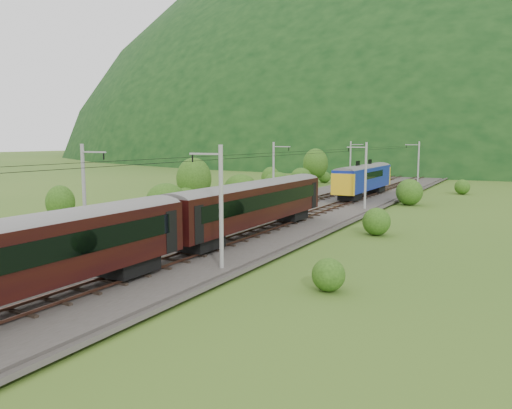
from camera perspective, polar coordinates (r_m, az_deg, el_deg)
The scene contains 15 objects.
ground at distance 36.63m, azimuth -12.17°, elevation -6.34°, with size 600.00×600.00×0.00m, color #385A1C.
railbed at distance 44.43m, azimuth -3.70°, elevation -3.57°, with size 14.00×220.00×0.30m, color #38332D.
track_left at distance 45.70m, azimuth -6.24°, elevation -3.00°, with size 2.40×220.00×0.27m.
track_right at distance 43.17m, azimuth -1.00°, elevation -3.58°, with size 2.40×220.00×0.27m.
catenary_left at distance 65.92m, azimuth 2.07°, elevation 3.85°, with size 2.54×192.28×8.00m.
catenary_right at distance 61.41m, azimuth 12.35°, elevation 3.42°, with size 2.54×192.28×8.00m.
overhead_wires at distance 43.64m, azimuth -3.77°, elevation 5.43°, with size 4.83×198.00×0.03m.
mountain_main at distance 287.85m, azimuth 24.22°, elevation 5.07°, with size 504.00×360.00×244.00m, color black.
mountain_ridge at distance 356.97m, azimuth 5.13°, elevation 6.03°, with size 336.00×280.00×132.00m, color black.
train at distance 25.96m, azimuth -26.54°, elevation -4.37°, with size 3.11×124.64×5.41m.
hazard_post_near at distance 74.89m, azimuth 9.89°, elevation 1.48°, with size 0.15×0.15×1.38m, color red.
hazard_post_far at distance 56.02m, azimuth 4.02°, elevation -0.34°, with size 0.16×0.16×1.52m, color red.
signal at distance 67.53m, azimuth 5.38°, elevation 1.55°, with size 0.27×0.27×2.43m.
vegetation_left at distance 66.18m, azimuth -4.24°, elevation 1.99°, with size 11.45×147.65×6.93m.
vegetation_right at distance 37.95m, azimuth 11.45°, elevation -3.72°, with size 8.18×97.56×3.13m.
Camera 1 is at (23.48, -26.76, 8.62)m, focal length 35.00 mm.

